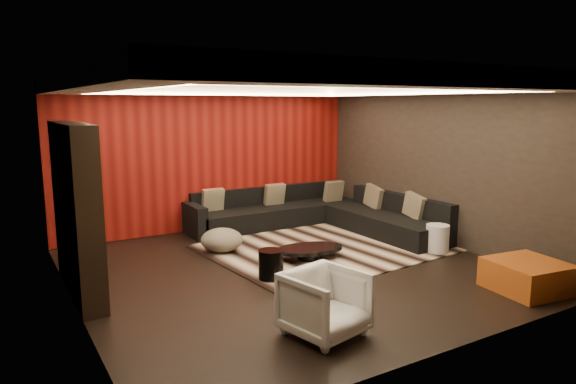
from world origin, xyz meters
TOP-DOWN VIEW (x-y plane):
  - floor at (0.00, 0.00)m, footprint 6.00×6.00m
  - ceiling at (0.00, 0.00)m, footprint 6.00×6.00m
  - wall_back at (0.00, 3.01)m, footprint 6.00×0.02m
  - wall_left at (-3.01, 0.00)m, footprint 0.02×6.00m
  - wall_right at (3.01, 0.00)m, footprint 0.02×6.00m
  - red_feature_wall at (0.00, 2.97)m, footprint 5.98×0.05m
  - soffit_back at (0.00, 2.70)m, footprint 6.00×0.60m
  - soffit_front at (0.00, -2.70)m, footprint 6.00×0.60m
  - soffit_left at (-2.70, 0.00)m, footprint 0.60×4.80m
  - soffit_right at (2.70, 0.00)m, footprint 0.60×4.80m
  - cove_back at (0.00, 2.36)m, footprint 4.80×0.08m
  - cove_front at (0.00, -2.36)m, footprint 4.80×0.08m
  - cove_left at (-2.36, 0.00)m, footprint 0.08×4.80m
  - cove_right at (2.36, 0.00)m, footprint 0.08×4.80m
  - tv_surround at (-2.85, 0.60)m, footprint 0.30×2.00m
  - tv_screen at (-2.69, 0.60)m, footprint 0.04×1.30m
  - tv_shelf at (-2.69, 0.60)m, footprint 0.04×1.60m
  - rug at (1.17, 0.64)m, footprint 4.23×3.32m
  - coffee_table at (0.49, 0.25)m, footprint 1.27×1.27m
  - drum_stool at (-0.50, -0.27)m, footprint 0.39×0.39m
  - striped_pouf at (-0.53, 1.34)m, footprint 0.88×0.88m
  - white_side_table at (2.50, -0.52)m, footprint 0.42×0.42m
  - orange_ottoman at (2.21, -2.35)m, footprint 0.99×0.99m
  - armchair at (-0.85, -2.07)m, footprint 0.90×0.91m
  - sectional_sofa at (1.73, 1.86)m, footprint 3.65×3.50m
  - throw_pillows at (1.82, 1.89)m, footprint 3.14×2.77m

SIDE VIEW (x-z plane):
  - floor at x=0.00m, z-range -0.02..0.00m
  - rug at x=1.17m, z-range 0.00..0.02m
  - coffee_table at x=0.49m, z-range 0.02..0.20m
  - orange_ottoman at x=2.21m, z-range 0.00..0.39m
  - striped_pouf at x=-0.53m, z-range 0.02..0.40m
  - drum_stool at x=-0.50m, z-range 0.02..0.43m
  - white_side_table at x=2.50m, z-range 0.00..0.47m
  - sectional_sofa at x=1.73m, z-range -0.11..0.64m
  - armchair at x=-0.85m, z-range 0.00..0.70m
  - throw_pillows at x=1.82m, z-range 0.37..0.87m
  - tv_shelf at x=-2.69m, z-range 0.68..0.72m
  - tv_surround at x=-2.85m, z-range 0.00..2.20m
  - wall_back at x=0.00m, z-range 0.00..2.80m
  - wall_left at x=-3.01m, z-range 0.00..2.80m
  - wall_right at x=3.01m, z-range 0.00..2.80m
  - red_feature_wall at x=0.00m, z-range 0.01..2.79m
  - tv_screen at x=-2.69m, z-range 1.05..1.85m
  - cove_back at x=0.00m, z-range 2.58..2.62m
  - cove_front at x=0.00m, z-range 2.58..2.62m
  - cove_left at x=-2.36m, z-range 2.58..2.62m
  - cove_right at x=2.36m, z-range 2.58..2.62m
  - soffit_back at x=0.00m, z-range 2.58..2.80m
  - soffit_front at x=0.00m, z-range 2.58..2.80m
  - soffit_left at x=-2.70m, z-range 2.58..2.80m
  - soffit_right at x=2.70m, z-range 2.58..2.80m
  - ceiling at x=0.00m, z-range 2.80..2.82m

